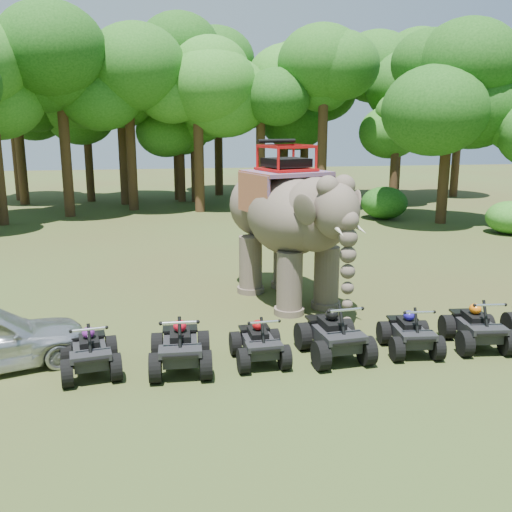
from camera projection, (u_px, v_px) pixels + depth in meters
The scene contains 29 objects.
ground at pixel (264, 340), 14.28m from camera, with size 110.00×110.00×0.00m, color #47381E.
elephant at pixel (287, 223), 17.05m from camera, with size 2.52×5.72×4.81m, color brown, non-canonical shape.
atv_0 at pixel (89, 346), 12.31m from camera, with size 1.22×1.67×1.23m, color black, non-canonical shape.
atv_1 at pixel (180, 341), 12.49m from camera, with size 1.31×1.80×1.34m, color black, non-canonical shape.
atv_2 at pixel (259, 337), 12.90m from camera, with size 1.15×1.58×1.17m, color black, non-canonical shape.
atv_3 at pixel (334, 328), 13.16m from camera, with size 1.36×1.86×1.38m, color black, non-canonical shape.
atv_4 at pixel (410, 328), 13.48m from camera, with size 1.17×1.61×1.19m, color black, non-canonical shape.
atv_5 at pixel (477, 321), 13.78m from camera, with size 1.26×1.72×1.28m, color black, non-canonical shape.
tree_0 at pixel (198, 129), 33.72m from camera, with size 6.89×6.89×9.85m, color #195114, non-canonical shape.
tree_1 at pixel (261, 139), 34.69m from camera, with size 6.09×6.09×8.70m, color #195114, non-canonical shape.
tree_2 at pixel (323, 134), 33.65m from camera, with size 6.47×6.47×9.25m, color #195114, non-canonical shape.
tree_3 at pixel (395, 151), 35.70m from camera, with size 5.01×5.01×7.16m, color #195114, non-canonical shape.
tree_4 at pixel (447, 140), 29.87m from camera, with size 6.21×6.21×8.87m, color #195114, non-canonical shape.
tree_31 at pixel (64, 131), 31.99m from camera, with size 6.77×6.77×9.67m, color #195114, non-canonical shape.
tree_32 at pixel (130, 131), 34.42m from camera, with size 6.71×6.71×9.59m, color #195114, non-canonical shape.
tree_33 at pixel (284, 142), 39.94m from camera, with size 5.54×5.54×7.92m, color #195114, non-canonical shape.
tree_34 at pixel (15, 142), 39.11m from camera, with size 5.58×5.58×7.97m, color #195114, non-canonical shape.
tree_35 at pixel (305, 129), 40.51m from camera, with size 6.79×6.79×9.70m, color #195114, non-canonical shape.
tree_36 at pixel (458, 131), 40.78m from camera, with size 6.57×6.57×9.39m, color #195114, non-canonical shape.
tree_37 at pixel (129, 137), 40.42m from camera, with size 6.07×6.07×8.67m, color #195114, non-canonical shape.
tree_38 at pixel (18, 129), 36.73m from camera, with size 6.86×6.86×9.80m, color #195114, non-canonical shape.
tree_39 at pixel (177, 120), 39.12m from camera, with size 7.62×7.62×10.89m, color #195114, non-canonical shape.
tree_40 at pixel (181, 149), 38.50m from camera, with size 5.00×5.00×7.15m, color #195114, non-canonical shape.
tree_41 at pixel (398, 126), 38.82m from camera, with size 7.12×7.12×10.17m, color #195114, non-canonical shape.
tree_42 at pixel (122, 120), 36.79m from camera, with size 7.65×7.65×10.93m, color #195114, non-canonical shape.
tree_43 at pixel (194, 123), 38.03m from camera, with size 7.37×7.37×10.53m, color #195114, non-canonical shape.
tree_44 at pixel (281, 123), 40.74m from camera, with size 7.40×7.40×10.57m, color #195114, non-canonical shape.
tree_45 at pixel (218, 124), 41.63m from camera, with size 7.23×7.23×10.34m, color #195114, non-canonical shape.
tree_46 at pixel (88, 140), 38.47m from camera, with size 5.78×5.78×8.26m, color #195114, non-canonical shape.
Camera 1 is at (-2.47, -13.19, 5.34)m, focal length 40.00 mm.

